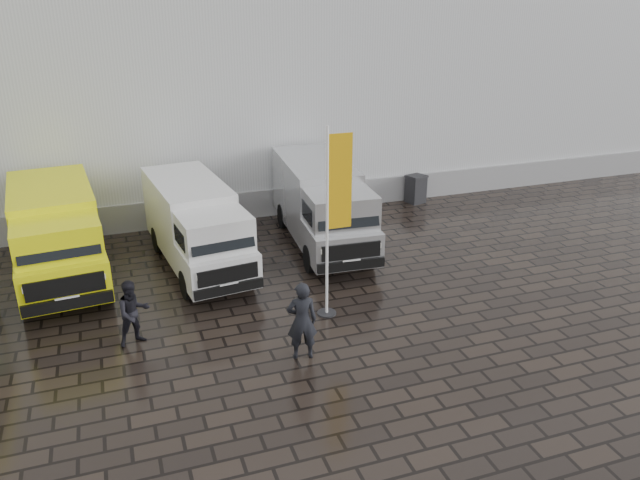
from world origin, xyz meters
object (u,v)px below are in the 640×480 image
object	(u,v)px
van_white	(197,228)
wheelie_bin	(416,189)
van_yellow	(57,238)
person_front	(302,321)
van_silver	(322,207)
person_tent	(133,313)
flagpole	(334,214)

from	to	relation	value
van_white	wheelie_bin	distance (m)	9.55
van_yellow	person_front	bearing A→B (deg)	-53.97
van_silver	wheelie_bin	world-z (taller)	van_silver
van_white	van_silver	bearing A→B (deg)	-0.83
wheelie_bin	person_tent	xyz separation A→B (m)	(-11.06, -7.10, 0.27)
van_white	wheelie_bin	world-z (taller)	van_white
van_white	wheelie_bin	size ratio (longest dim) A/B	5.26
flagpole	wheelie_bin	world-z (taller)	flagpole
van_yellow	wheelie_bin	distance (m)	13.17
van_silver	wheelie_bin	xyz separation A→B (m)	(4.86, 2.83, -0.77)
flagpole	van_white	bearing A→B (deg)	125.40
van_yellow	flagpole	xyz separation A→B (m)	(6.71, -4.34, 1.43)
van_yellow	van_white	bearing A→B (deg)	-10.20
van_silver	person_tent	bearing A→B (deg)	-141.69
person_front	person_tent	distance (m)	4.03
van_yellow	person_front	world-z (taller)	van_yellow
van_silver	person_front	size ratio (longest dim) A/B	3.20
van_silver	wheelie_bin	bearing A→B (deg)	33.90
van_yellow	wheelie_bin	size ratio (longest dim) A/B	5.21
van_silver	van_yellow	bearing A→B (deg)	-175.63
van_yellow	wheelie_bin	world-z (taller)	van_yellow
van_silver	person_tent	world-z (taller)	van_silver
flagpole	person_tent	size ratio (longest dim) A/B	3.03
flagpole	person_tent	bearing A→B (deg)	178.16
van_yellow	flagpole	world-z (taller)	flagpole
wheelie_bin	person_tent	world-z (taller)	person_tent
van_yellow	flagpole	distance (m)	8.12
flagpole	wheelie_bin	distance (m)	9.74
flagpole	person_front	distance (m)	2.85
van_white	flagpole	size ratio (longest dim) A/B	1.17
van_silver	person_front	xyz separation A→B (m)	(-2.63, -6.15, -0.37)
van_yellow	van_silver	world-z (taller)	van_yellow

